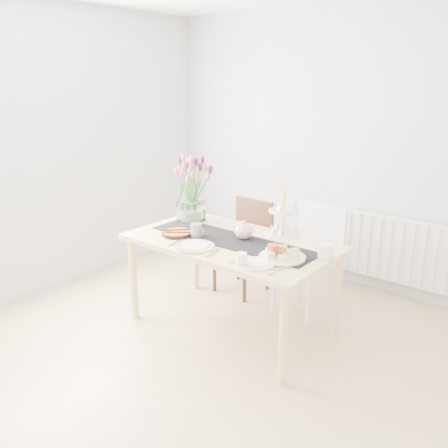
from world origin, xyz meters
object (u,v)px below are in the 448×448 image
Objects in this scene: chair_brown at (247,239)px; tart_tin at (177,233)px; tulip_vase at (190,180)px; mug_orange at (273,251)px; teapot at (244,231)px; radiator at (385,247)px; plate_left at (195,246)px; cream_jug at (325,251)px; mug_grey at (196,230)px; chair_white at (312,250)px; cake_stand at (283,241)px; plate_right at (256,264)px; dining_table at (231,250)px; mug_white at (241,259)px.

chair_brown is 3.46× the size of tart_tin.
tulip_vase reaches higher than mug_orange.
tart_tin is at bearing -144.57° from teapot.
radiator is at bearing 73.71° from teapot.
plate_left is at bearing -115.19° from radiator.
cream_jug is 1.03m from mug_grey.
radiator is 1.58m from mug_orange.
mug_grey reaches higher than radiator.
mug_grey is at bearing 129.40° from plate_left.
cake_stand is at bearing -69.64° from chair_white.
chair_white is 3.16× the size of plate_left.
chair_white is 0.73m from teapot.
chair_brown reaches higher than plate_right.
cream_jug reaches higher than plate_right.
chair_white is at bearing 75.12° from teapot.
chair_white reaches higher than dining_table.
tulip_vase reaches higher than plate_left.
chair_white is 3.72× the size of plate_right.
chair_white reaches higher than teapot.
plate_left reaches higher than radiator.
cake_stand reaches higher than radiator.
plate_right is (0.44, -0.29, 0.08)m from dining_table.
chair_brown is 0.84m from tulip_vase.
chair_white is 10.00× the size of mug_orange.
cake_stand is at bearing 4.90° from tart_tin.
tulip_vase is at bearing 135.05° from plate_left.
chair_brown is 3.82× the size of teapot.
mug_grey is at bearing -161.36° from cream_jug.
radiator is 13.51× the size of mug_white.
chair_brown is 1.06m from plate_left.
tart_tin is (-1.11, -1.59, 0.31)m from radiator.
plate_left is at bearing -179.88° from mug_white.
cake_stand is 4.50× the size of mug_grey.
tart_tin is 0.16m from mug_grey.
teapot is 0.41m from plate_left.
plate_left is at bearing 147.75° from mug_orange.
tart_tin reaches higher than dining_table.
radiator is 1.60m from dining_table.
cake_stand is 0.67m from plate_left.
chair_white reaches higher than plate_right.
mug_white is at bearing -118.60° from cake_stand.
radiator is 2.53× the size of cake_stand.
cream_jug reaches higher than radiator.
teapot is at bearing -106.59° from chair_white.
mug_grey is (0.09, -0.80, 0.31)m from chair_brown.
chair_white is (0.34, 0.69, -0.13)m from dining_table.
mug_grey is (-0.27, -0.10, 0.13)m from dining_table.
chair_brown is 8.79× the size of cream_jug.
chair_white is at bearing 64.02° from dining_table.
dining_table is at bearing 69.58° from plate_left.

